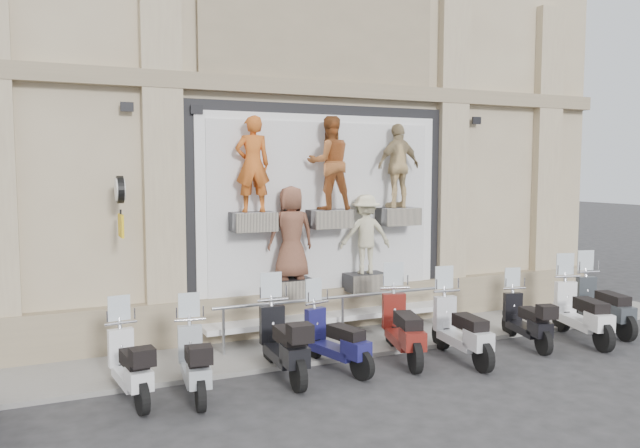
% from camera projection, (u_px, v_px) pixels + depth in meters
% --- Properties ---
extents(ground, '(90.00, 90.00, 0.00)m').
position_uv_depth(ground, '(398.00, 376.00, 9.95)').
color(ground, '#29292B').
rests_on(ground, ground).
extents(sidewalk, '(16.00, 2.20, 0.08)m').
position_uv_depth(sidewalk, '(340.00, 340.00, 11.85)').
color(sidewalk, gray).
rests_on(sidewalk, ground).
extents(building, '(14.00, 8.60, 12.00)m').
position_uv_depth(building, '(255.00, 62.00, 15.77)').
color(building, tan).
rests_on(building, ground).
extents(shop_vitrine, '(5.60, 0.83, 4.30)m').
position_uv_depth(shop_vitrine, '(328.00, 212.00, 12.24)').
color(shop_vitrine, black).
rests_on(shop_vitrine, ground).
extents(guard_rail, '(5.06, 0.10, 0.93)m').
position_uv_depth(guard_rail, '(343.00, 320.00, 11.72)').
color(guard_rail, '#9EA0A5').
rests_on(guard_rail, ground).
extents(clock_sign_bracket, '(0.10, 0.80, 1.02)m').
position_uv_depth(clock_sign_bracket, '(120.00, 198.00, 10.34)').
color(clock_sign_bracket, black).
rests_on(clock_sign_bracket, ground).
extents(scooter_b, '(0.69, 1.79, 1.41)m').
position_uv_depth(scooter_b, '(129.00, 351.00, 8.84)').
color(scooter_b, silver).
rests_on(scooter_b, ground).
extents(scooter_c, '(0.69, 1.78, 1.41)m').
position_uv_depth(scooter_c, '(194.00, 348.00, 9.01)').
color(scooter_c, '#979EA3').
rests_on(scooter_c, ground).
extents(scooter_d, '(0.66, 1.97, 1.58)m').
position_uv_depth(scooter_d, '(283.00, 328.00, 9.80)').
color(scooter_d, black).
rests_on(scooter_d, ground).
extents(scooter_e, '(0.93, 1.85, 1.44)m').
position_uv_depth(scooter_e, '(335.00, 327.00, 10.17)').
color(scooter_e, '#17164E').
rests_on(scooter_e, ground).
extents(scooter_f, '(1.10, 2.06, 1.61)m').
position_uv_depth(scooter_f, '(403.00, 314.00, 10.71)').
color(scooter_f, maroon).
rests_on(scooter_f, ground).
extents(scooter_g, '(0.77, 1.96, 1.55)m').
position_uv_depth(scooter_g, '(462.00, 316.00, 10.69)').
color(scooter_g, '#B7B9BF').
rests_on(scooter_g, ground).
extents(scooter_h, '(0.88, 1.77, 1.38)m').
position_uv_depth(scooter_h, '(526.00, 309.00, 11.58)').
color(scooter_h, black).
rests_on(scooter_h, ground).
extents(scooter_i, '(1.10, 2.07, 1.61)m').
position_uv_depth(scooter_i, '(582.00, 300.00, 11.87)').
color(scooter_i, white).
rests_on(scooter_i, ground).
extents(scooter_j, '(1.01, 2.03, 1.58)m').
position_uv_depth(scooter_j, '(604.00, 293.00, 12.55)').
color(scooter_j, '#2A2F33').
rests_on(scooter_j, ground).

